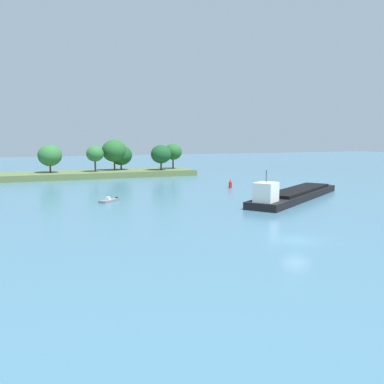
{
  "coord_description": "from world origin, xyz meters",
  "views": [
    {
      "loc": [
        -26.24,
        -35.65,
        10.57
      ],
      "look_at": [
        1.3,
        31.05,
        1.2
      ],
      "focal_mm": 40.43,
      "sensor_mm": 36.0,
      "label": 1
    }
  ],
  "objects": [
    {
      "name": "ground_plane",
      "position": [
        0.0,
        0.0,
        0.0
      ],
      "size": [
        400.0,
        400.0,
        0.0
      ],
      "primitive_type": "plane",
      "color": "teal"
    },
    {
      "name": "treeline_island",
      "position": [
        -8.22,
        77.12,
        3.35
      ],
      "size": [
        59.29,
        12.57,
        9.63
      ],
      "color": "#566B3D",
      "rests_on": "ground"
    },
    {
      "name": "cargo_barge",
      "position": [
        16.84,
        23.97,
        0.92
      ],
      "size": [
        27.12,
        20.76,
        5.73
      ],
      "color": "black",
      "rests_on": "ground"
    },
    {
      "name": "fishing_skiff",
      "position": [
        -12.31,
        33.22,
        0.23
      ],
      "size": [
        3.76,
        3.53,
        0.88
      ],
      "color": "slate",
      "rests_on": "ground"
    },
    {
      "name": "channel_buoy_red",
      "position": [
        14.46,
        42.37,
        0.81
      ],
      "size": [
        0.7,
        0.7,
        1.9
      ],
      "color": "red",
      "rests_on": "ground"
    }
  ]
}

